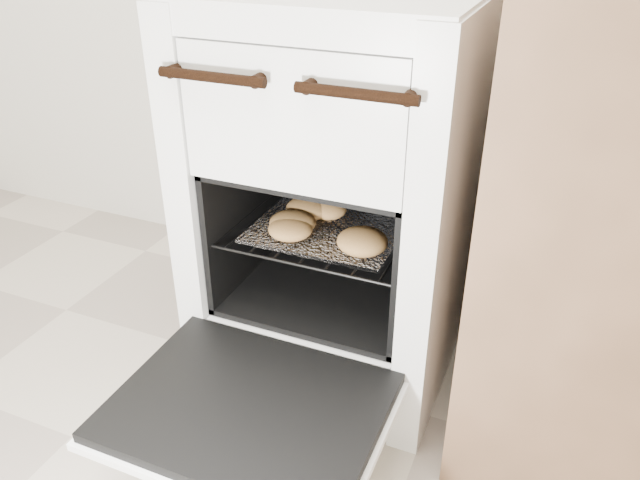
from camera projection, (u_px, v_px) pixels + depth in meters
The scene contains 5 objects.
stove at pixel (343, 195), 1.36m from camera, with size 0.54×0.60×0.83m.
oven_door at pixel (249, 409), 1.10m from camera, with size 0.48×0.38×0.03m.
oven_rack at pixel (333, 225), 1.34m from camera, with size 0.39×0.38×0.01m.
foil_sheet at pixel (330, 226), 1.32m from camera, with size 0.31×0.27×0.01m, color white.
baked_rolls at pixel (317, 217), 1.30m from camera, with size 0.29×0.27×0.05m.
Camera 1 is at (0.50, 0.04, 0.98)m, focal length 35.00 mm.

